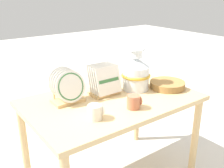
# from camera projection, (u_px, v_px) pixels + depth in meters

# --- Properties ---
(display_table) EXTENTS (1.25, 0.80, 0.74)m
(display_table) POSITION_uv_depth(u_px,v_px,m) (112.00, 109.00, 1.96)
(display_table) COLOR tan
(display_table) RESTS_ON ground_plane
(ceramic_vase) EXTENTS (0.23, 0.23, 0.33)m
(ceramic_vase) POSITION_uv_depth(u_px,v_px,m) (136.00, 73.00, 2.05)
(ceramic_vase) COLOR silver
(ceramic_vase) RESTS_ON display_table
(dish_rack_round_plates) EXTENTS (0.22, 0.18, 0.24)m
(dish_rack_round_plates) POSITION_uv_depth(u_px,v_px,m) (68.00, 89.00, 1.82)
(dish_rack_round_plates) COLOR tan
(dish_rack_round_plates) RESTS_ON display_table
(dish_rack_square_plates) EXTENTS (0.22, 0.18, 0.23)m
(dish_rack_square_plates) POSITION_uv_depth(u_px,v_px,m) (104.00, 83.00, 1.97)
(dish_rack_square_plates) COLOR tan
(dish_rack_square_plates) RESTS_ON display_table
(wicker_charger_stack) EXTENTS (0.28, 0.28, 0.05)m
(wicker_charger_stack) POSITION_uv_depth(u_px,v_px,m) (167.00, 85.00, 2.11)
(wicker_charger_stack) COLOR olive
(wicker_charger_stack) RESTS_ON display_table
(mug_cream_glaze) EXTENTS (0.10, 0.09, 0.09)m
(mug_cream_glaze) POSITION_uv_depth(u_px,v_px,m) (95.00, 112.00, 1.61)
(mug_cream_glaze) COLOR silver
(mug_cream_glaze) RESTS_ON display_table
(mug_terracotta_glaze) EXTENTS (0.10, 0.09, 0.09)m
(mug_terracotta_glaze) POSITION_uv_depth(u_px,v_px,m) (134.00, 102.00, 1.75)
(mug_terracotta_glaze) COLOR #B76647
(mug_terracotta_glaze) RESTS_ON display_table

